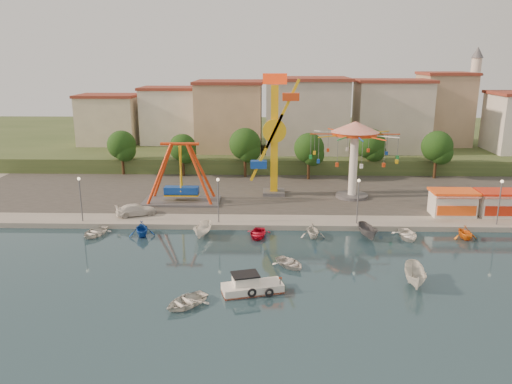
{
  "coord_description": "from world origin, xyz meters",
  "views": [
    {
      "loc": [
        -2.19,
        -41.97,
        19.24
      ],
      "look_at": [
        -3.68,
        14.0,
        4.0
      ],
      "focal_mm": 35.0,
      "sensor_mm": 36.0,
      "label": 1
    }
  ],
  "objects_px": {
    "kamikaze_tower": "(276,138)",
    "van": "(136,210)",
    "rowboat_a": "(290,263)",
    "pirate_ship_ride": "(181,174)",
    "wave_swinger": "(355,142)",
    "skiff": "(415,276)",
    "cabin_motorboat": "(251,287)"
  },
  "relations": [
    {
      "from": "rowboat_a",
      "to": "skiff",
      "type": "bearing_deg",
      "value": -55.96
    },
    {
      "from": "pirate_ship_ride",
      "to": "van",
      "type": "xyz_separation_m",
      "value": [
        -4.62,
        -5.78,
        -3.11
      ]
    },
    {
      "from": "cabin_motorboat",
      "to": "skiff",
      "type": "relative_size",
      "value": 1.2
    },
    {
      "from": "van",
      "to": "rowboat_a",
      "type": "bearing_deg",
      "value": -149.78
    },
    {
      "from": "kamikaze_tower",
      "to": "van",
      "type": "distance_m",
      "value": 20.98
    },
    {
      "from": "wave_swinger",
      "to": "van",
      "type": "relative_size",
      "value": 2.44
    },
    {
      "from": "van",
      "to": "kamikaze_tower",
      "type": "bearing_deg",
      "value": -83.04
    },
    {
      "from": "skiff",
      "to": "pirate_ship_ride",
      "type": "bearing_deg",
      "value": 145.21
    },
    {
      "from": "pirate_ship_ride",
      "to": "wave_swinger",
      "type": "height_order",
      "value": "wave_swinger"
    },
    {
      "from": "rowboat_a",
      "to": "kamikaze_tower",
      "type": "bearing_deg",
      "value": 55.75
    },
    {
      "from": "kamikaze_tower",
      "to": "wave_swinger",
      "type": "distance_m",
      "value": 10.52
    },
    {
      "from": "kamikaze_tower",
      "to": "skiff",
      "type": "relative_size",
      "value": 3.66
    },
    {
      "from": "skiff",
      "to": "van",
      "type": "distance_m",
      "value": 33.63
    },
    {
      "from": "pirate_ship_ride",
      "to": "van",
      "type": "bearing_deg",
      "value": -128.66
    },
    {
      "from": "pirate_ship_ride",
      "to": "cabin_motorboat",
      "type": "height_order",
      "value": "pirate_ship_ride"
    },
    {
      "from": "pirate_ship_ride",
      "to": "skiff",
      "type": "distance_m",
      "value": 33.62
    },
    {
      "from": "pirate_ship_ride",
      "to": "rowboat_a",
      "type": "height_order",
      "value": "pirate_ship_ride"
    },
    {
      "from": "pirate_ship_ride",
      "to": "van",
      "type": "distance_m",
      "value": 8.02
    },
    {
      "from": "kamikaze_tower",
      "to": "van",
      "type": "relative_size",
      "value": 3.48
    },
    {
      "from": "wave_swinger",
      "to": "skiff",
      "type": "height_order",
      "value": "wave_swinger"
    },
    {
      "from": "skiff",
      "to": "kamikaze_tower",
      "type": "bearing_deg",
      "value": 122.33
    },
    {
      "from": "kamikaze_tower",
      "to": "skiff",
      "type": "bearing_deg",
      "value": -66.38
    },
    {
      "from": "cabin_motorboat",
      "to": "rowboat_a",
      "type": "bearing_deg",
      "value": 40.98
    },
    {
      "from": "kamikaze_tower",
      "to": "cabin_motorboat",
      "type": "bearing_deg",
      "value": -94.71
    },
    {
      "from": "pirate_ship_ride",
      "to": "kamikaze_tower",
      "type": "bearing_deg",
      "value": 18.12
    },
    {
      "from": "kamikaze_tower",
      "to": "cabin_motorboat",
      "type": "distance_m",
      "value": 29.99
    },
    {
      "from": "pirate_ship_ride",
      "to": "cabin_motorboat",
      "type": "bearing_deg",
      "value": -67.88
    },
    {
      "from": "wave_swinger",
      "to": "rowboat_a",
      "type": "height_order",
      "value": "wave_swinger"
    },
    {
      "from": "wave_swinger",
      "to": "van",
      "type": "xyz_separation_m",
      "value": [
        -27.5,
        -8.81,
        -6.91
      ]
    },
    {
      "from": "cabin_motorboat",
      "to": "skiff",
      "type": "bearing_deg",
      "value": -9.25
    },
    {
      "from": "rowboat_a",
      "to": "skiff",
      "type": "xyz_separation_m",
      "value": [
        10.72,
        -3.68,
        0.52
      ]
    },
    {
      "from": "wave_swinger",
      "to": "skiff",
      "type": "distance_m",
      "value": 27.09
    }
  ]
}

